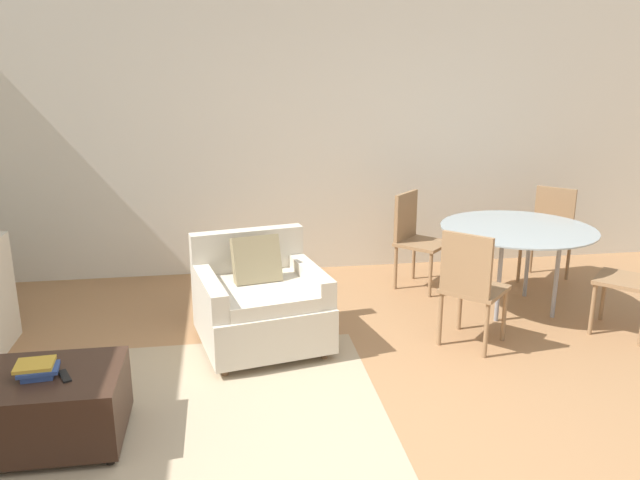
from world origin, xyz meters
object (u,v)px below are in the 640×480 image
tv_remote_secondary (31,367)px  dining_chair_near_right (640,273)px  book_stack (38,369)px  dining_chair_far_right (550,228)px  dining_chair_far_left (415,234)px  dining_table (517,235)px  dining_chair_near_left (470,282)px  armchair (260,303)px  tv_remote_primary (65,376)px  ottoman (53,405)px

tv_remote_secondary → dining_chair_near_right: size_ratio=0.15×
book_stack → dining_chair_far_right: (4.16, 2.18, 0.06)m
dining_chair_far_left → dining_table: bearing=-45.0°
tv_remote_secondary → dining_chair_far_left: dining_chair_far_left is taller
tv_remote_secondary → dining_chair_near_right: dining_chair_near_right is taller
dining_chair_far_left → dining_chair_far_right: bearing=0.0°
dining_chair_near_right → dining_chair_far_right: same height
tv_remote_secondary → dining_chair_near_left: size_ratio=0.15×
dining_table → dining_chair_far_right: (0.68, 0.68, -0.15)m
dining_chair_near_left → tv_remote_secondary: bearing=-165.9°
dining_chair_far_left → dining_chair_far_right: 1.36m
dining_chair_near_right → tv_remote_secondary: bearing=-170.3°
book_stack → armchair: bearing=41.2°
armchair → tv_remote_primary: armchair is taller
dining_chair_far_left → book_stack: bearing=-142.1°
dining_chair_near_right → dining_chair_near_left: bearing=180.0°
dining_chair_near_right → dining_chair_far_right: (0.00, 1.36, 0.00)m
dining_chair_far_right → dining_table: bearing=-135.0°
tv_remote_primary → dining_chair_near_right: 4.11m
dining_chair_far_right → book_stack: bearing=-152.4°
book_stack → dining_table: dining_table is taller
armchair → dining_chair_near_right: size_ratio=1.16×
tv_remote_primary → dining_chair_near_left: 2.79m
tv_remote_primary → dining_chair_far_left: dining_chair_far_left is taller
tv_remote_primary → dining_table: dining_table is taller
armchair → book_stack: size_ratio=4.36×
ottoman → dining_chair_near_right: size_ratio=0.84×
dining_chair_near_left → dining_chair_far_right: 1.93m
armchair → dining_chair_far_right: (2.89, 1.06, 0.19)m
dining_table → ottoman: bearing=-156.4°
book_stack → dining_chair_near_left: dining_chair_near_left is taller
dining_table → dining_chair_far_left: bearing=135.0°
dining_table → dining_chair_far_left: dining_chair_far_left is taller
dining_table → dining_chair_near_left: size_ratio=1.43×
ottoman → dining_chair_far_right: (4.10, 2.17, 0.29)m
dining_chair_far_left → dining_chair_near_left: bearing=-90.0°
dining_table → dining_chair_far_right: dining_chair_far_right is taller
dining_chair_near_left → tv_remote_primary: bearing=-162.2°
tv_remote_primary → dining_chair_near_right: dining_chair_near_right is taller
ottoman → tv_remote_primary: tv_remote_primary is taller
dining_table → dining_chair_far_right: 0.97m
tv_remote_primary → dining_chair_far_left: bearing=39.9°
ottoman → tv_remote_primary: size_ratio=4.84×
tv_remote_primary → tv_remote_secondary: size_ratio=1.13×
ottoman → book_stack: (-0.06, -0.00, 0.23)m
tv_remote_primary → tv_remote_secondary: 0.25m
dining_table → dining_chair_far_right: bearing=45.0°
book_stack → tv_remote_primary: 0.15m
ottoman → dining_table: bearing=23.6°
ottoman → dining_chair_far_right: size_ratio=0.84×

